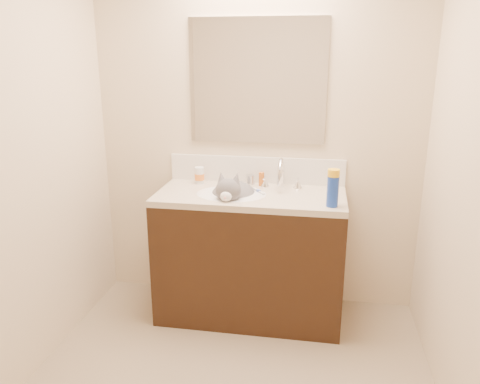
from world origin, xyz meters
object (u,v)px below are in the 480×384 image
at_px(pill_bottle, 199,175).
at_px(silver_jar, 250,180).
at_px(vanity_cabinet, 250,258).
at_px(amber_bottle, 261,179).
at_px(faucet, 281,176).
at_px(cat, 233,197).
at_px(spray_can, 333,191).
at_px(basin, 231,204).

relative_size(pill_bottle, silver_jar, 1.78).
bearing_deg(pill_bottle, vanity_cabinet, -24.59).
relative_size(vanity_cabinet, amber_bottle, 13.08).
bearing_deg(faucet, cat, -152.84).
bearing_deg(vanity_cabinet, amber_bottle, 76.25).
height_order(pill_bottle, spray_can, spray_can).
distance_m(vanity_cabinet, pill_bottle, 0.66).
relative_size(faucet, cat, 0.66).
bearing_deg(vanity_cabinet, silver_jar, 99.62).
distance_m(cat, silver_jar, 0.24).
height_order(basin, cat, cat).
xyz_separation_m(vanity_cabinet, spray_can, (0.51, -0.18, 0.54)).
distance_m(cat, amber_bottle, 0.27).
relative_size(faucet, amber_bottle, 3.05).
bearing_deg(cat, vanity_cabinet, 7.99).
height_order(faucet, silver_jar, faucet).
bearing_deg(silver_jar, basin, -109.35).
xyz_separation_m(vanity_cabinet, pill_bottle, (-0.38, 0.17, 0.51)).
distance_m(vanity_cabinet, faucet, 0.58).
distance_m(vanity_cabinet, spray_can, 0.76).
height_order(cat, pill_bottle, cat).
bearing_deg(spray_can, vanity_cabinet, 160.52).
xyz_separation_m(cat, silver_jar, (0.08, 0.22, 0.06)).
bearing_deg(basin, amber_bottle, 52.62).
xyz_separation_m(basin, amber_bottle, (0.17, 0.22, 0.12)).
height_order(vanity_cabinet, spray_can, spray_can).
xyz_separation_m(faucet, silver_jar, (-0.22, 0.07, -0.05)).
distance_m(pill_bottle, silver_jar, 0.35).
bearing_deg(faucet, silver_jar, 161.26).
bearing_deg(pill_bottle, spray_can, -21.71).
xyz_separation_m(vanity_cabinet, amber_bottle, (0.05, 0.19, 0.50)).
bearing_deg(cat, basin, -110.54).
height_order(cat, amber_bottle, cat).
relative_size(vanity_cabinet, pill_bottle, 10.58).
xyz_separation_m(silver_jar, spray_can, (0.54, -0.39, 0.06)).
bearing_deg(amber_bottle, faucet, -20.37).
relative_size(basin, silver_jar, 7.04).
distance_m(faucet, cat, 0.35).
xyz_separation_m(vanity_cabinet, cat, (-0.11, -0.01, 0.42)).
bearing_deg(vanity_cabinet, cat, -173.25).
distance_m(pill_bottle, amber_bottle, 0.43).
distance_m(pill_bottle, spray_can, 0.95).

